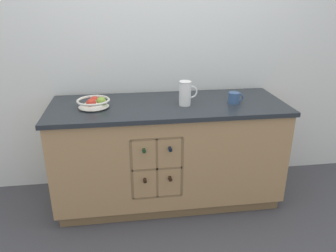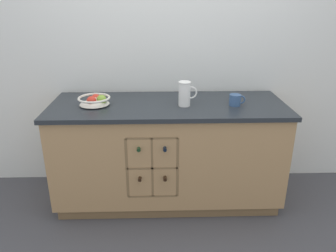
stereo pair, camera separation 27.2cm
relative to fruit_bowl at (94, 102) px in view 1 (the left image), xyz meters
name	(u,v)px [view 1 (the left image)]	position (x,y,z in m)	size (l,w,h in m)	color
ground_plane	(168,196)	(0.58, 0.02, -0.93)	(14.00, 14.00, 0.00)	#424247
back_wall	(162,47)	(0.58, 0.43, 0.35)	(4.40, 0.06, 2.55)	silver
kitchen_island	(168,152)	(0.58, 0.02, -0.48)	(1.91, 0.74, 0.88)	brown
fruit_bowl	(94,102)	(0.00, 0.00, 0.00)	(0.26, 0.26, 0.09)	silver
white_pitcher	(185,93)	(0.71, -0.03, 0.06)	(0.15, 0.10, 0.20)	white
ceramic_mug	(234,98)	(1.12, -0.04, 0.00)	(0.13, 0.09, 0.09)	#385684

